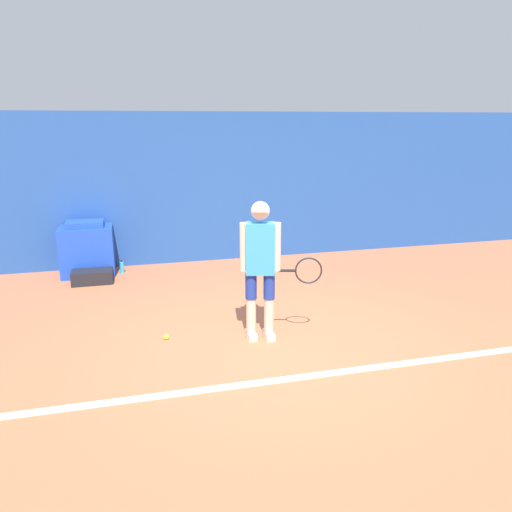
{
  "coord_description": "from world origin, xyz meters",
  "views": [
    {
      "loc": [
        -1.58,
        -5.18,
        2.6
      ],
      "look_at": [
        -0.1,
        0.51,
        1.0
      ],
      "focal_mm": 35.0,
      "sensor_mm": 36.0,
      "label": 1
    }
  ],
  "objects": [
    {
      "name": "tennis_player",
      "position": [
        -0.09,
        0.3,
        0.95
      ],
      "size": [
        0.95,
        0.35,
        1.7
      ],
      "rotation": [
        0.0,
        0.0,
        -0.26
      ],
      "color": "beige",
      "rests_on": "ground_plane"
    },
    {
      "name": "ground_plane",
      "position": [
        0.0,
        0.0,
        0.0
      ],
      "size": [
        24.0,
        24.0,
        0.0
      ],
      "primitive_type": "plane",
      "color": "#B76642"
    },
    {
      "name": "equipment_bag",
      "position": [
        -2.22,
        3.08,
        0.11
      ],
      "size": [
        0.65,
        0.36,
        0.22
      ],
      "color": "black",
      "rests_on": "ground_plane"
    },
    {
      "name": "back_wall",
      "position": [
        0.0,
        4.02,
        1.38
      ],
      "size": [
        24.0,
        0.1,
        2.75
      ],
      "color": "#234C99",
      "rests_on": "ground_plane"
    },
    {
      "name": "water_bottle",
      "position": [
        -1.75,
        3.54,
        0.11
      ],
      "size": [
        0.07,
        0.07,
        0.23
      ],
      "color": "#33ADD6",
      "rests_on": "ground_plane"
    },
    {
      "name": "court_baseline",
      "position": [
        0.0,
        -0.76,
        0.01
      ],
      "size": [
        21.6,
        0.1,
        0.01
      ],
      "color": "white",
      "rests_on": "ground_plane"
    },
    {
      "name": "tennis_ball",
      "position": [
        -1.23,
        0.55,
        0.03
      ],
      "size": [
        0.07,
        0.07,
        0.07
      ],
      "color": "#D1E533",
      "rests_on": "ground_plane"
    },
    {
      "name": "covered_chair",
      "position": [
        -2.31,
        3.61,
        0.45
      ],
      "size": [
        0.88,
        0.61,
        0.94
      ],
      "color": "blue",
      "rests_on": "ground_plane"
    }
  ]
}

